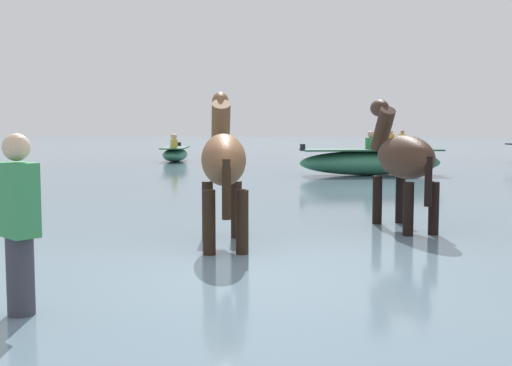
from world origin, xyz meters
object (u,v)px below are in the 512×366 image
object	(u,v)px
horse_lead_bay	(223,164)
boat_distant_west	(392,147)
person_wading_mid	(19,238)
boat_near_starboard	(175,154)
boat_mid_channel	(370,162)
horse_trailing_dark_bay	(402,160)

from	to	relation	value
horse_lead_bay	boat_distant_west	bearing A→B (deg)	84.90
boat_distant_west	person_wading_mid	size ratio (longest dim) A/B	1.66
boat_near_starboard	person_wading_mid	world-z (taller)	person_wading_mid
horse_lead_bay	boat_mid_channel	size ratio (longest dim) A/B	0.52
person_wading_mid	horse_lead_bay	bearing A→B (deg)	75.45
boat_near_starboard	horse_lead_bay	bearing A→B (deg)	-70.17
boat_mid_channel	horse_trailing_dark_bay	bearing A→B (deg)	-86.11
horse_lead_bay	horse_trailing_dark_bay	world-z (taller)	horse_lead_bay
horse_lead_bay	horse_trailing_dark_bay	size ratio (longest dim) A/B	1.03
horse_trailing_dark_bay	person_wading_mid	xyz separation A→B (m)	(-2.83, -4.63, -0.33)
horse_lead_bay	boat_near_starboard	bearing A→B (deg)	109.83
boat_near_starboard	boat_mid_channel	size ratio (longest dim) A/B	0.65
boat_mid_channel	person_wading_mid	distance (m)	13.68
horse_lead_bay	horse_trailing_dark_bay	distance (m)	2.60
horse_trailing_dark_bay	boat_distant_west	bearing A→B (deg)	89.85
horse_lead_bay	boat_near_starboard	size ratio (longest dim) A/B	0.80
boat_distant_west	boat_mid_channel	distance (m)	13.10
horse_lead_bay	boat_distant_west	xyz separation A→B (m)	(2.10, 23.56, -0.65)
boat_near_starboard	boat_mid_channel	bearing A→B (deg)	-35.23
boat_distant_west	boat_mid_channel	world-z (taller)	boat_mid_channel
boat_near_starboard	boat_mid_channel	xyz separation A→B (m)	(7.00, -4.94, 0.08)
horse_lead_bay	person_wading_mid	distance (m)	3.15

